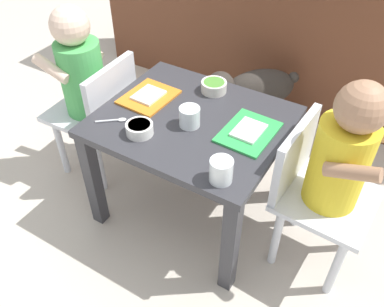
{
  "coord_description": "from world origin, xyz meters",
  "views": [
    {
      "loc": [
        0.55,
        -0.91,
        1.23
      ],
      "look_at": [
        0.0,
        0.0,
        0.28
      ],
      "focal_mm": 38.12,
      "sensor_mm": 36.0,
      "label": 1
    }
  ],
  "objects_px": {
    "dining_table": "(192,137)",
    "food_tray_right": "(249,132)",
    "seated_child_right": "(336,162)",
    "water_cup_right": "(190,118)",
    "food_tray_left": "(149,96)",
    "dog": "(253,90)",
    "veggie_bowl_near": "(140,128)",
    "spoon_by_left_tray": "(114,120)",
    "seated_child_left": "(85,78)",
    "water_cup_left": "(221,172)",
    "veggie_bowl_far": "(214,86)"
  },
  "relations": [
    {
      "from": "dining_table",
      "to": "seated_child_left",
      "type": "xyz_separation_m",
      "value": [
        -0.46,
        0.0,
        0.08
      ]
    },
    {
      "from": "veggie_bowl_near",
      "to": "spoon_by_left_tray",
      "type": "relative_size",
      "value": 0.99
    },
    {
      "from": "spoon_by_left_tray",
      "to": "seated_child_left",
      "type": "bearing_deg",
      "value": 150.45
    },
    {
      "from": "water_cup_left",
      "to": "veggie_bowl_near",
      "type": "relative_size",
      "value": 0.83
    },
    {
      "from": "food_tray_left",
      "to": "dog",
      "type": "bearing_deg",
      "value": 72.67
    },
    {
      "from": "seated_child_left",
      "to": "food_tray_left",
      "type": "distance_m",
      "value": 0.27
    },
    {
      "from": "food_tray_right",
      "to": "veggie_bowl_near",
      "type": "height_order",
      "value": "veggie_bowl_near"
    },
    {
      "from": "seated_child_left",
      "to": "water_cup_left",
      "type": "xyz_separation_m",
      "value": [
        0.67,
        -0.2,
        0.02
      ]
    },
    {
      "from": "dining_table",
      "to": "dog",
      "type": "bearing_deg",
      "value": 92.05
    },
    {
      "from": "seated_child_right",
      "to": "food_tray_right",
      "type": "relative_size",
      "value": 3.51
    },
    {
      "from": "seated_child_right",
      "to": "veggie_bowl_near",
      "type": "height_order",
      "value": "seated_child_right"
    },
    {
      "from": "dog",
      "to": "water_cup_left",
      "type": "height_order",
      "value": "water_cup_left"
    },
    {
      "from": "dog",
      "to": "veggie_bowl_near",
      "type": "xyz_separation_m",
      "value": [
        -0.08,
        -0.71,
        0.23
      ]
    },
    {
      "from": "dining_table",
      "to": "food_tray_right",
      "type": "height_order",
      "value": "food_tray_right"
    },
    {
      "from": "veggie_bowl_near",
      "to": "seated_child_left",
      "type": "bearing_deg",
      "value": 157.21
    },
    {
      "from": "food_tray_left",
      "to": "water_cup_left",
      "type": "distance_m",
      "value": 0.46
    },
    {
      "from": "seated_child_right",
      "to": "water_cup_right",
      "type": "distance_m",
      "value": 0.45
    },
    {
      "from": "dog",
      "to": "food_tray_left",
      "type": "distance_m",
      "value": 0.61
    },
    {
      "from": "water_cup_right",
      "to": "veggie_bowl_far",
      "type": "height_order",
      "value": "water_cup_right"
    },
    {
      "from": "seated_child_left",
      "to": "food_tray_left",
      "type": "xyz_separation_m",
      "value": [
        0.27,
        0.02,
        -0.0
      ]
    },
    {
      "from": "dog",
      "to": "water_cup_left",
      "type": "bearing_deg",
      "value": -73.24
    },
    {
      "from": "food_tray_right",
      "to": "veggie_bowl_near",
      "type": "bearing_deg",
      "value": -148.89
    },
    {
      "from": "food_tray_right",
      "to": "water_cup_left",
      "type": "distance_m",
      "value": 0.23
    },
    {
      "from": "dining_table",
      "to": "veggie_bowl_far",
      "type": "height_order",
      "value": "veggie_bowl_far"
    },
    {
      "from": "food_tray_left",
      "to": "dining_table",
      "type": "bearing_deg",
      "value": -7.51
    },
    {
      "from": "food_tray_left",
      "to": "water_cup_right",
      "type": "relative_size",
      "value": 2.87
    },
    {
      "from": "dining_table",
      "to": "food_tray_left",
      "type": "relative_size",
      "value": 3.14
    },
    {
      "from": "water_cup_left",
      "to": "water_cup_right",
      "type": "relative_size",
      "value": 1.05
    },
    {
      "from": "dining_table",
      "to": "seated_child_right",
      "type": "bearing_deg",
      "value": 3.34
    },
    {
      "from": "seated_child_right",
      "to": "water_cup_right",
      "type": "relative_size",
      "value": 10.61
    },
    {
      "from": "seated_child_right",
      "to": "spoon_by_left_tray",
      "type": "xyz_separation_m",
      "value": [
        -0.67,
        -0.17,
        -0.0
      ]
    },
    {
      "from": "water_cup_left",
      "to": "seated_child_right",
      "type": "bearing_deg",
      "value": 42.05
    },
    {
      "from": "seated_child_right",
      "to": "food_tray_right",
      "type": "height_order",
      "value": "seated_child_right"
    },
    {
      "from": "veggie_bowl_far",
      "to": "spoon_by_left_tray",
      "type": "distance_m",
      "value": 0.37
    },
    {
      "from": "seated_child_right",
      "to": "water_cup_right",
      "type": "xyz_separation_m",
      "value": [
        -0.45,
        -0.06,
        0.02
      ]
    },
    {
      "from": "food_tray_left",
      "to": "veggie_bowl_far",
      "type": "height_order",
      "value": "veggie_bowl_far"
    },
    {
      "from": "dining_table",
      "to": "dog",
      "type": "relative_size",
      "value": 1.63
    },
    {
      "from": "dog",
      "to": "seated_child_left",
      "type": "bearing_deg",
      "value": -127.98
    },
    {
      "from": "veggie_bowl_far",
      "to": "seated_child_left",
      "type": "bearing_deg",
      "value": -158.49
    },
    {
      "from": "dining_table",
      "to": "veggie_bowl_near",
      "type": "bearing_deg",
      "value": -123.54
    },
    {
      "from": "dining_table",
      "to": "dog",
      "type": "height_order",
      "value": "dining_table"
    },
    {
      "from": "seated_child_left",
      "to": "dog",
      "type": "height_order",
      "value": "seated_child_left"
    },
    {
      "from": "seated_child_left",
      "to": "food_tray_right",
      "type": "height_order",
      "value": "seated_child_left"
    },
    {
      "from": "seated_child_left",
      "to": "food_tray_left",
      "type": "bearing_deg",
      "value": 4.63
    },
    {
      "from": "water_cup_right",
      "to": "seated_child_left",
      "type": "bearing_deg",
      "value": 175.62
    },
    {
      "from": "food_tray_right",
      "to": "veggie_bowl_far",
      "type": "xyz_separation_m",
      "value": [
        -0.21,
        0.15,
        0.01
      ]
    },
    {
      "from": "dog",
      "to": "dining_table",
      "type": "bearing_deg",
      "value": -87.95
    },
    {
      "from": "seated_child_right",
      "to": "water_cup_left",
      "type": "height_order",
      "value": "seated_child_right"
    },
    {
      "from": "seated_child_left",
      "to": "seated_child_right",
      "type": "bearing_deg",
      "value": 1.48
    },
    {
      "from": "food_tray_right",
      "to": "spoon_by_left_tray",
      "type": "bearing_deg",
      "value": -157.44
    }
  ]
}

